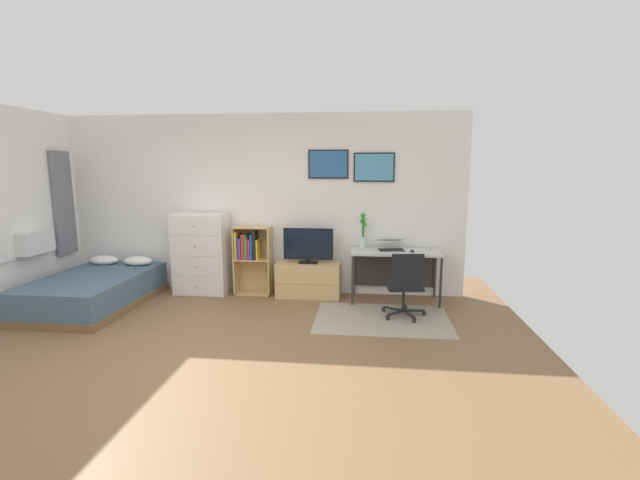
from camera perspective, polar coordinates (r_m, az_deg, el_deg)
name	(u,v)px	position (r m, az deg, el deg)	size (l,w,h in m)	color
ground_plane	(206,355)	(4.77, -14.71, -14.43)	(7.20, 7.20, 0.00)	brown
wall_back_with_posters	(262,204)	(6.70, -7.60, 4.72)	(6.12, 0.09, 2.70)	white
area_rug	(382,319)	(5.67, 8.16, -10.22)	(1.70, 1.20, 0.01)	#9E937F
bed	(95,290)	(6.84, -27.53, -5.85)	(1.26, 1.95, 0.56)	brown
dresser	(201,254)	(6.82, -15.36, -1.76)	(0.80, 0.46, 1.23)	white
bookshelf	(251,254)	(6.64, -9.11, -1.83)	(0.55, 0.30, 1.04)	tan
tv_stand	(309,280)	(6.49, -1.52, -5.22)	(0.94, 0.41, 0.51)	tan
television	(308,246)	(6.36, -1.57, -0.80)	(0.73, 0.16, 0.52)	black
desk	(395,259)	(6.36, 9.87, -2.48)	(1.26, 0.58, 0.74)	silver
office_chair	(405,283)	(5.62, 11.16, -5.63)	(0.57, 0.58, 0.86)	#232326
laptop	(390,245)	(6.30, 9.25, -0.69)	(0.43, 0.46, 0.17)	#B7B7BC
computer_mouse	(412,251)	(6.19, 12.04, -1.43)	(0.06, 0.10, 0.03)	#262628
bamboo_vase	(363,231)	(6.38, 5.68, 1.17)	(0.10, 0.11, 0.51)	silver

